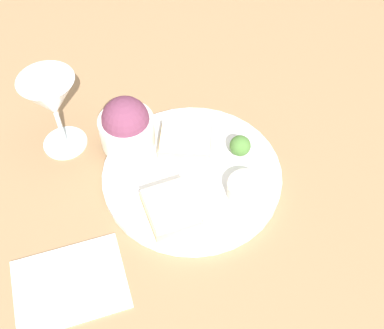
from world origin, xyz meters
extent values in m
plane|color=#93704C|center=(0.00, 0.00, 0.00)|extent=(4.00, 4.00, 0.00)
cylinder|color=white|center=(0.00, 0.00, 0.01)|extent=(0.29, 0.29, 0.01)
cylinder|color=silver|center=(-0.12, -0.03, 0.04)|extent=(0.09, 0.09, 0.05)
sphere|color=#6B334C|center=(-0.12, -0.03, 0.07)|extent=(0.08, 0.08, 0.08)
cylinder|color=beige|center=(0.09, 0.03, 0.03)|extent=(0.06, 0.06, 0.03)
cylinder|color=#D14C38|center=(0.09, 0.03, 0.04)|extent=(0.05, 0.05, 0.01)
cube|color=#D1B27F|center=(0.03, -0.08, 0.02)|extent=(0.11, 0.10, 0.02)
cube|color=#F4E5C1|center=(0.03, -0.08, 0.04)|extent=(0.10, 0.10, 0.01)
cube|color=#D1B27F|center=(-0.05, 0.03, 0.02)|extent=(0.11, 0.10, 0.02)
cube|color=#F4E5C1|center=(-0.05, 0.03, 0.04)|extent=(0.10, 0.10, 0.01)
cylinder|color=silver|center=(-0.21, -0.09, 0.00)|extent=(0.07, 0.07, 0.01)
cylinder|color=silver|center=(-0.21, -0.09, 0.04)|extent=(0.01, 0.01, 0.07)
cone|color=silver|center=(-0.21, -0.09, 0.11)|extent=(0.09, 0.09, 0.07)
sphere|color=#477533|center=(0.03, 0.08, 0.03)|extent=(0.03, 0.03, 0.03)
cube|color=white|center=(0.00, -0.25, 0.00)|extent=(0.18, 0.19, 0.01)
camera|label=1|loc=(0.31, -0.34, 0.63)|focal=45.00mm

